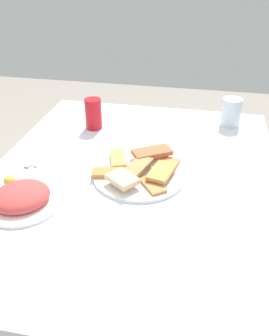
{
  "coord_description": "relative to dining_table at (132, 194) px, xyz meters",
  "views": [
    {
      "loc": [
        -0.96,
        -0.2,
        1.36
      ],
      "look_at": [
        -0.0,
        -0.01,
        0.76
      ],
      "focal_mm": 38.87,
      "sensor_mm": 36.0,
      "label": 1
    }
  ],
  "objects": [
    {
      "name": "soda_can",
      "position": [
        0.32,
        0.22,
        0.13
      ],
      "size": [
        0.09,
        0.09,
        0.12
      ],
      "primitive_type": "cylinder",
      "rotation": [
        0.0,
        0.0,
        4.19
      ],
      "color": "red",
      "rests_on": "dining_table"
    },
    {
      "name": "spoon",
      "position": [
        0.07,
        0.35,
        0.08
      ],
      "size": [
        0.2,
        0.02,
        0.0
      ],
      "primitive_type": "cube",
      "rotation": [
        0.0,
        0.0,
        0.01
      ],
      "color": "silver",
      "rests_on": "paper_napkin"
    },
    {
      "name": "fork",
      "position": [
        0.07,
        0.32,
        0.08
      ],
      "size": [
        0.17,
        0.03,
        0.0
      ],
      "primitive_type": "cube",
      "rotation": [
        0.0,
        0.0,
        -0.08
      ],
      "color": "silver",
      "rests_on": "paper_napkin"
    },
    {
      "name": "drinking_glass",
      "position": [
        0.46,
        -0.32,
        0.13
      ],
      "size": [
        0.08,
        0.08,
        0.11
      ],
      "primitive_type": "cylinder",
      "color": "silver",
      "rests_on": "dining_table"
    },
    {
      "name": "dining_table",
      "position": [
        0.0,
        0.0,
        0.0
      ],
      "size": [
        1.18,
        0.93,
        0.73
      ],
      "color": "white",
      "rests_on": "ground_plane"
    },
    {
      "name": "paper_napkin",
      "position": [
        0.07,
        0.34,
        0.07
      ],
      "size": [
        0.2,
        0.2,
        0.0
      ],
      "primitive_type": "cube",
      "rotation": [
        0.0,
        0.0,
        -0.38
      ],
      "color": "white",
      "rests_on": "dining_table"
    },
    {
      "name": "pide_platter",
      "position": [
        0.0,
        -0.02,
        0.09
      ],
      "size": [
        0.31,
        0.3,
        0.05
      ],
      "color": "white",
      "rests_on": "dining_table"
    },
    {
      "name": "salad_plate_greens",
      "position": [
        -0.21,
        0.28,
        0.09
      ],
      "size": [
        0.22,
        0.22,
        0.06
      ],
      "color": "white",
      "rests_on": "dining_table"
    },
    {
      "name": "ground_plane",
      "position": [
        0.0,
        0.0,
        -0.66
      ],
      "size": [
        6.0,
        6.0,
        0.0
      ],
      "primitive_type": "plane",
      "color": "gray"
    }
  ]
}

